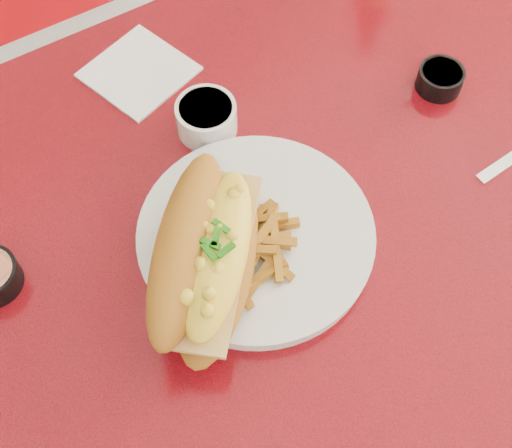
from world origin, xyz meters
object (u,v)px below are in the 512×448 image
fork (290,198)px  sauce_cup_right (440,78)px  diner_table (291,255)px  dinner_plate (256,237)px  booth_bench_far (94,52)px  mac_hoagie (206,255)px  gravy_ramekin (206,117)px

fork → sauce_cup_right: 0.28m
diner_table → dinner_plate: size_ratio=3.94×
booth_bench_far → mac_hoagie: size_ratio=4.72×
fork → gravy_ramekin: gravy_ramekin is taller
fork → dinner_plate: bearing=80.5°
dinner_plate → fork: 0.06m
booth_bench_far → mac_hoagie: 1.03m
diner_table → sauce_cup_right: sauce_cup_right is taller
booth_bench_far → gravy_ramekin: booth_bench_far is taller
gravy_ramekin → sauce_cup_right: 0.31m
diner_table → booth_bench_far: booth_bench_far is taller
booth_bench_far → fork: size_ratio=7.97×
diner_table → fork: size_ratio=8.17×
booth_bench_far → sauce_cup_right: bearing=-71.7°
dinner_plate → fork: (0.06, 0.02, 0.01)m
diner_table → gravy_ramekin: (-0.04, 0.14, 0.18)m
dinner_plate → fork: bearing=18.5°
diner_table → sauce_cup_right: bearing=10.0°
booth_bench_far → gravy_ramekin: (-0.04, -0.67, 0.51)m
dinner_plate → sauce_cup_right: (0.33, 0.07, 0.01)m
sauce_cup_right → booth_bench_far: bearing=108.3°
diner_table → dinner_plate: bearing=-158.6°
fork → mac_hoagie: bearing=77.6°
diner_table → mac_hoagie: size_ratio=4.84×
booth_bench_far → diner_table: bearing=-90.0°
booth_bench_far → gravy_ramekin: 0.84m
booth_bench_far → mac_hoagie: booth_bench_far is taller
dinner_plate → mac_hoagie: mac_hoagie is taller
diner_table → gravy_ramekin: size_ratio=14.62×
booth_bench_far → dinner_plate: (-0.08, -0.84, 0.49)m
mac_hoagie → gravy_ramekin: bearing=12.3°
dinner_plate → sauce_cup_right: 0.34m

